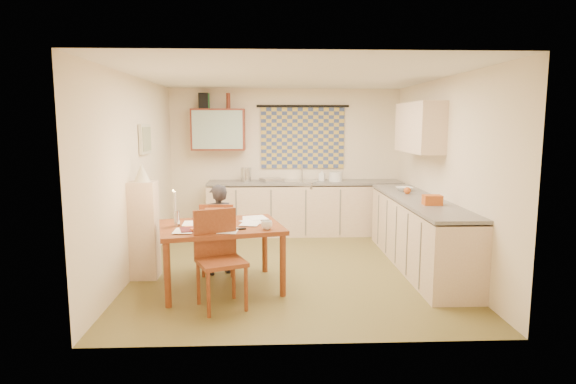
{
  "coord_description": "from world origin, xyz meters",
  "views": [
    {
      "loc": [
        -0.31,
        -6.21,
        1.92
      ],
      "look_at": [
        -0.04,
        0.2,
        0.99
      ],
      "focal_mm": 30.0,
      "sensor_mm": 36.0,
      "label": 1
    }
  ],
  "objects_px": {
    "stove": "(444,254)",
    "person": "(218,230)",
    "dining_table": "(221,256)",
    "counter_back": "(304,208)",
    "chair_far": "(219,251)",
    "shelf_stand": "(144,230)",
    "counter_right": "(418,233)"
  },
  "relations": [
    {
      "from": "person",
      "to": "shelf_stand",
      "type": "distance_m",
      "value": 0.9
    },
    {
      "from": "stove",
      "to": "shelf_stand",
      "type": "distance_m",
      "value": 3.6
    },
    {
      "from": "counter_right",
      "to": "chair_far",
      "type": "relative_size",
      "value": 3.19
    },
    {
      "from": "dining_table",
      "to": "person",
      "type": "relative_size",
      "value": 1.35
    },
    {
      "from": "stove",
      "to": "counter_back",
      "type": "bearing_deg",
      "value": 115.41
    },
    {
      "from": "chair_far",
      "to": "counter_back",
      "type": "bearing_deg",
      "value": -117.65
    },
    {
      "from": "counter_right",
      "to": "stove",
      "type": "distance_m",
      "value": 0.96
    },
    {
      "from": "dining_table",
      "to": "person",
      "type": "distance_m",
      "value": 0.57
    },
    {
      "from": "counter_back",
      "to": "chair_far",
      "type": "xyz_separation_m",
      "value": [
        -1.25,
        -2.16,
        -0.17
      ]
    },
    {
      "from": "chair_far",
      "to": "shelf_stand",
      "type": "height_order",
      "value": "shelf_stand"
    },
    {
      "from": "counter_back",
      "to": "shelf_stand",
      "type": "relative_size",
      "value": 2.73
    },
    {
      "from": "stove",
      "to": "dining_table",
      "type": "xyz_separation_m",
      "value": [
        -2.56,
        0.21,
        -0.06
      ]
    },
    {
      "from": "counter_back",
      "to": "shelf_stand",
      "type": "distance_m",
      "value": 3.15
    },
    {
      "from": "dining_table",
      "to": "person",
      "type": "height_order",
      "value": "person"
    },
    {
      "from": "dining_table",
      "to": "shelf_stand",
      "type": "distance_m",
      "value": 1.09
    },
    {
      "from": "counter_back",
      "to": "chair_far",
      "type": "height_order",
      "value": "chair_far"
    },
    {
      "from": "dining_table",
      "to": "person",
      "type": "bearing_deg",
      "value": 86.12
    },
    {
      "from": "counter_right",
      "to": "chair_far",
      "type": "height_order",
      "value": "chair_far"
    },
    {
      "from": "counter_right",
      "to": "dining_table",
      "type": "relative_size",
      "value": 1.89
    },
    {
      "from": "dining_table",
      "to": "stove",
      "type": "bearing_deg",
      "value": -17.55
    },
    {
      "from": "counter_back",
      "to": "counter_right",
      "type": "bearing_deg",
      "value": -54.61
    },
    {
      "from": "counter_right",
      "to": "shelf_stand",
      "type": "bearing_deg",
      "value": -174.46
    },
    {
      "from": "stove",
      "to": "person",
      "type": "xyz_separation_m",
      "value": [
        -2.64,
        0.74,
        0.14
      ]
    },
    {
      "from": "stove",
      "to": "dining_table",
      "type": "bearing_deg",
      "value": 175.42
    },
    {
      "from": "counter_back",
      "to": "stove",
      "type": "relative_size",
      "value": 3.79
    },
    {
      "from": "counter_back",
      "to": "dining_table",
      "type": "relative_size",
      "value": 2.12
    },
    {
      "from": "chair_far",
      "to": "dining_table",
      "type": "bearing_deg",
      "value": 100.82
    },
    {
      "from": "dining_table",
      "to": "chair_far",
      "type": "relative_size",
      "value": 1.69
    },
    {
      "from": "counter_back",
      "to": "stove",
      "type": "height_order",
      "value": "counter_back"
    },
    {
      "from": "counter_back",
      "to": "person",
      "type": "distance_m",
      "value": 2.52
    },
    {
      "from": "counter_back",
      "to": "dining_table",
      "type": "xyz_separation_m",
      "value": [
        -1.17,
        -2.71,
        -0.07
      ]
    },
    {
      "from": "stove",
      "to": "chair_far",
      "type": "bearing_deg",
      "value": 163.99
    }
  ]
}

